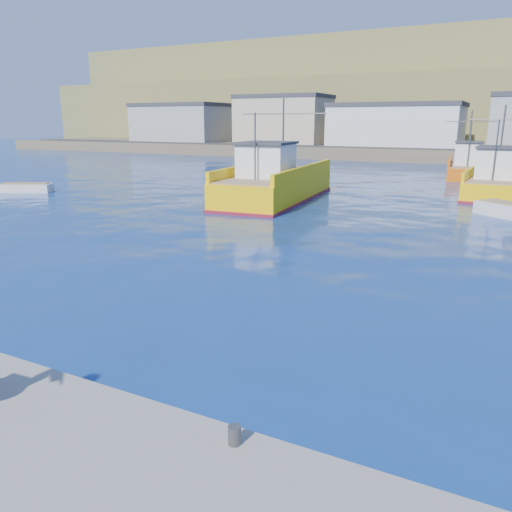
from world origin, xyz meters
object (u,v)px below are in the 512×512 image
at_px(trawler_yellow_a, 275,183).
at_px(skiff_left, 26,189).
at_px(trawler_yellow_b, 495,183).
at_px(boat_orange, 467,166).

xyz_separation_m(trawler_yellow_a, skiff_left, (-18.38, -4.96, -0.87)).
height_order(trawler_yellow_a, skiff_left, trawler_yellow_a).
xyz_separation_m(trawler_yellow_b, skiff_left, (-31.42, -13.81, -0.71)).
bearing_deg(boat_orange, skiff_left, -137.74).
xyz_separation_m(trawler_yellow_a, trawler_yellow_b, (13.04, 8.85, -0.16)).
bearing_deg(trawler_yellow_a, boat_orange, 64.25).
relative_size(trawler_yellow_a, skiff_left, 3.36).
bearing_deg(skiff_left, boat_orange, 42.26).
relative_size(trawler_yellow_b, boat_orange, 1.13).
bearing_deg(trawler_yellow_a, trawler_yellow_b, 34.15).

